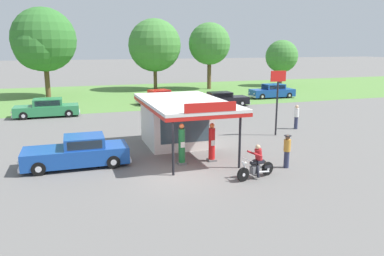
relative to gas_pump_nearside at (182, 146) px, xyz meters
name	(u,v)px	position (x,y,z in m)	size (l,w,h in m)	color
ground_plane	(180,175)	(-0.56, -1.52, -0.97)	(300.00, 300.00, 0.00)	slate
grass_verge_strip	(109,95)	(-0.56, 28.48, -0.97)	(120.00, 24.00, 0.01)	#56843D
service_station_kiosk	(178,118)	(0.82, 3.42, 0.76)	(4.30, 7.91, 3.41)	silver
gas_pump_nearside	(182,146)	(0.00, 0.00, 0.00)	(0.44, 0.44, 2.12)	slate
gas_pump_offside	(212,144)	(1.64, 0.00, -0.04)	(0.44, 0.44, 2.03)	slate
motorcycle_with_rider	(257,164)	(2.62, -3.08, -0.32)	(2.10, 0.81, 1.58)	black
featured_classic_sedan	(78,153)	(-5.06, 1.33, -0.28)	(5.31, 2.09, 1.54)	#19479E
parked_car_back_row_far_right	(161,97)	(3.93, 20.20, -0.31)	(5.39, 2.82, 1.44)	red
parked_car_back_row_centre_right	(272,92)	(17.16, 20.32, -0.24)	(5.33, 2.11, 1.59)	#19479E
parked_car_back_row_centre_left	(47,108)	(-7.07, 16.10, -0.26)	(5.42, 2.06, 1.55)	#2D844C
parked_car_back_row_right	(222,100)	(9.28, 16.62, -0.31)	(5.42, 1.96, 1.41)	black
bystander_standing_back_lot	(296,116)	(10.30, 5.26, -0.04)	(0.34, 0.34, 1.76)	#2D3351
bystander_admiring_sedan	(287,150)	(4.76, -2.21, -0.08)	(0.37, 0.37, 1.67)	#2D3351
tree_oak_distant_spare	(209,45)	(13.42, 31.18, 5.08)	(5.68, 5.68, 9.00)	brown
tree_oak_far_left	(282,57)	(25.23, 31.61, 3.32)	(4.74, 4.74, 6.74)	brown
tree_oak_centre	(42,42)	(-7.65, 29.13, 5.39)	(7.25, 7.28, 10.21)	brown
tree_oak_left	(156,47)	(6.33, 32.51, 4.79)	(7.04, 7.04, 9.48)	brown
roadside_pole_sign	(278,91)	(7.87, 4.01, 2.01)	(1.10, 0.12, 4.33)	black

